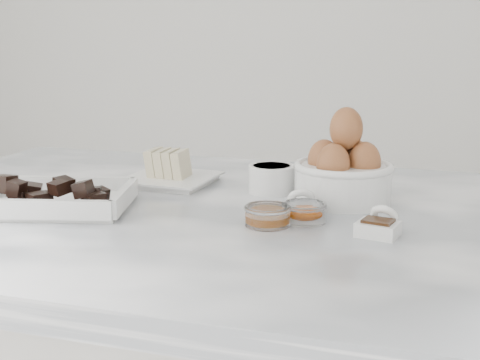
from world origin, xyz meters
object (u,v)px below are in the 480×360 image
object	(u,v)px
vanilla_spoon	(380,225)
honey_bowl	(267,215)
chocolate_dish	(58,194)
salt_spoon	(303,208)
egg_bowl	(343,171)
sugar_ramekin	(271,178)
zest_bowl	(304,212)
butter_plate	(169,172)

from	to	relation	value
vanilla_spoon	honey_bowl	bearing A→B (deg)	-179.13
chocolate_dish	salt_spoon	xyz separation A→B (m)	(0.37, 0.07, -0.01)
egg_bowl	salt_spoon	xyz separation A→B (m)	(-0.04, -0.11, -0.04)
sugar_ramekin	salt_spoon	bearing A→B (deg)	-58.44
chocolate_dish	zest_bowl	world-z (taller)	chocolate_dish
chocolate_dish	butter_plate	size ratio (longest dim) A/B	1.63
sugar_ramekin	egg_bowl	size ratio (longest dim) A/B	0.49
honey_bowl	vanilla_spoon	size ratio (longest dim) A/B	0.92
honey_bowl	salt_spoon	size ratio (longest dim) A/B	0.82
chocolate_dish	sugar_ramekin	distance (m)	0.35
chocolate_dish	honey_bowl	xyz separation A→B (m)	(0.33, 0.01, -0.01)
butter_plate	honey_bowl	xyz separation A→B (m)	(0.24, -0.20, -0.01)
zest_bowl	salt_spoon	xyz separation A→B (m)	(-0.01, 0.02, -0.00)
sugar_ramekin	vanilla_spoon	xyz separation A→B (m)	(0.20, -0.19, -0.01)
butter_plate	sugar_ramekin	xyz separation A→B (m)	(0.19, -0.01, 0.00)
zest_bowl	honey_bowl	bearing A→B (deg)	-145.06
sugar_ramekin	egg_bowl	bearing A→B (deg)	-12.08
butter_plate	salt_spoon	bearing A→B (deg)	-27.63
chocolate_dish	vanilla_spoon	size ratio (longest dim) A/B	3.49
sugar_ramekin	zest_bowl	distance (m)	0.19
butter_plate	honey_bowl	world-z (taller)	butter_plate
sugar_ramekin	vanilla_spoon	bearing A→B (deg)	-43.41
honey_bowl	salt_spoon	bearing A→B (deg)	54.99
sugar_ramekin	honey_bowl	world-z (taller)	sugar_ramekin
zest_bowl	chocolate_dish	bearing A→B (deg)	-173.44
zest_bowl	butter_plate	bearing A→B (deg)	149.37
chocolate_dish	vanilla_spoon	distance (m)	0.49
honey_bowl	zest_bowl	bearing A→B (deg)	34.94
sugar_ramekin	salt_spoon	world-z (taller)	sugar_ramekin
egg_bowl	salt_spoon	bearing A→B (deg)	-110.36
chocolate_dish	butter_plate	distance (m)	0.23
egg_bowl	butter_plate	bearing A→B (deg)	173.96
sugar_ramekin	salt_spoon	xyz separation A→B (m)	(0.08, -0.14, -0.01)
chocolate_dish	salt_spoon	bearing A→B (deg)	10.20
butter_plate	vanilla_spoon	world-z (taller)	butter_plate
sugar_ramekin	salt_spoon	distance (m)	0.16
butter_plate	vanilla_spoon	size ratio (longest dim) A/B	2.15
chocolate_dish	vanilla_spoon	world-z (taller)	chocolate_dish
salt_spoon	chocolate_dish	bearing A→B (deg)	-169.80
butter_plate	honey_bowl	size ratio (longest dim) A/B	2.33
butter_plate	egg_bowl	world-z (taller)	egg_bowl
honey_bowl	zest_bowl	xyz separation A→B (m)	(0.05, 0.03, 0.00)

